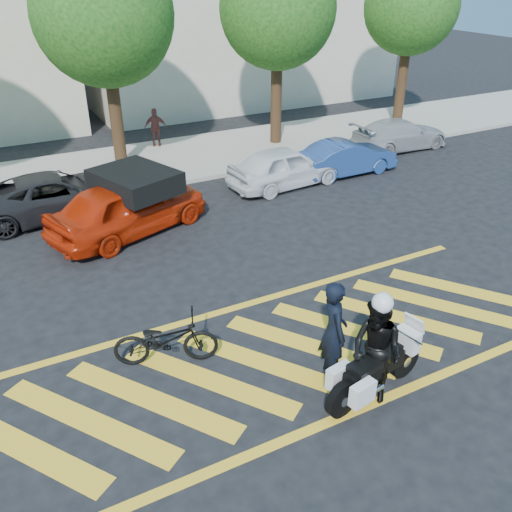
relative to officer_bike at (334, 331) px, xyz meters
name	(u,v)px	position (x,y,z in m)	size (l,w,h in m)	color
ground	(288,353)	(-0.38, 0.91, -1.00)	(90.00, 90.00, 0.00)	black
sidewalk	(122,168)	(-0.38, 12.91, -0.93)	(60.00, 5.00, 0.15)	#9E998E
crosswalk	(286,353)	(-0.42, 0.91, -1.00)	(12.33, 4.00, 0.01)	yellow
tree_center	(107,20)	(-0.25, 12.98, 4.10)	(4.60, 4.60, 7.56)	black
tree_right	(280,13)	(6.25, 12.98, 4.04)	(4.40, 4.40, 7.41)	black
tree_far_right	(412,10)	(12.75, 12.98, 3.94)	(4.00, 4.00, 7.10)	black
officer_bike	(334,331)	(0.00, 0.00, 0.00)	(0.73, 0.48, 2.00)	black
bicycle	(166,340)	(-2.57, 1.77, -0.48)	(0.69, 1.97, 1.04)	black
police_motorcycle	(374,370)	(0.35, -0.79, -0.45)	(2.30, 0.90, 1.02)	black
officer_moto	(376,351)	(0.33, -0.78, -0.01)	(0.96, 0.75, 1.97)	black
red_convertible	(128,207)	(-1.58, 7.64, -0.22)	(1.86, 4.62, 1.57)	#BC2408
parked_mid_left	(56,195)	(-3.18, 9.85, -0.36)	(2.15, 4.65, 1.29)	black
parked_mid_right	(285,167)	(4.12, 8.71, -0.31)	(1.62, 4.04, 1.38)	white
parked_right	(346,158)	(6.65, 8.71, -0.39)	(1.30, 3.72, 1.23)	navy
parked_far_right	(400,134)	(10.32, 10.11, -0.39)	(1.70, 4.19, 1.22)	#9A9DA1
pedestrian_right	(156,127)	(1.55, 14.62, -0.09)	(0.89, 0.37, 1.53)	brown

